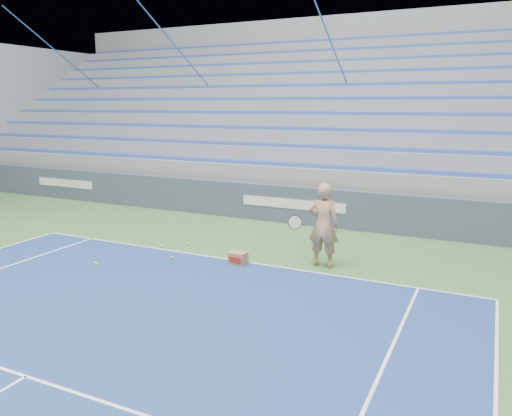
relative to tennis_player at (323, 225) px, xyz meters
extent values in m
cube|color=white|center=(-2.03, -0.50, -0.91)|extent=(10.97, 0.05, 0.00)
cube|color=white|center=(-2.03, -5.98, -0.91)|extent=(8.23, 0.05, 0.00)
cube|color=#3C455B|center=(-2.03, 3.50, -0.37)|extent=(30.00, 0.30, 1.10)
cube|color=white|center=(-11.03, 3.34, -0.32)|extent=(2.60, 0.02, 0.28)
cube|color=white|center=(-2.03, 3.34, -0.32)|extent=(3.20, 0.02, 0.28)
cube|color=gray|center=(-2.03, 8.05, -0.37)|extent=(30.00, 8.50, 1.10)
cube|color=gray|center=(-2.03, 8.05, 0.43)|extent=(30.00, 8.50, 0.50)
cube|color=#3151B4|center=(-2.03, 4.18, 0.73)|extent=(29.60, 0.42, 0.11)
cube|color=gray|center=(-2.03, 8.48, 0.93)|extent=(30.00, 7.65, 0.50)
cube|color=#3151B4|center=(-2.03, 5.03, 1.23)|extent=(29.60, 0.42, 0.11)
cube|color=gray|center=(-2.03, 8.90, 1.43)|extent=(30.00, 6.80, 0.50)
cube|color=#3151B4|center=(-2.03, 5.88, 1.73)|extent=(29.60, 0.42, 0.11)
cube|color=gray|center=(-2.03, 9.33, 1.93)|extent=(30.00, 5.95, 0.50)
cube|color=#3151B4|center=(-2.03, 6.73, 2.23)|extent=(29.60, 0.42, 0.11)
cube|color=gray|center=(-2.03, 9.75, 2.43)|extent=(30.00, 5.10, 0.50)
cube|color=#3151B4|center=(-2.03, 7.58, 2.73)|extent=(29.60, 0.42, 0.11)
cube|color=gray|center=(-2.03, 10.18, 2.93)|extent=(30.00, 4.25, 0.50)
cube|color=#3151B4|center=(-2.03, 8.43, 3.23)|extent=(29.60, 0.42, 0.11)
cube|color=gray|center=(-2.03, 10.60, 3.43)|extent=(30.00, 3.40, 0.50)
cube|color=#3151B4|center=(-2.03, 9.28, 3.73)|extent=(29.60, 0.42, 0.11)
cube|color=gray|center=(-2.03, 11.03, 3.93)|extent=(30.00, 2.55, 0.50)
cube|color=#3151B4|center=(-2.03, 10.13, 4.23)|extent=(29.60, 0.42, 0.11)
cube|color=gray|center=(-2.03, 11.45, 4.43)|extent=(30.00, 1.70, 0.50)
cube|color=#3151B4|center=(-2.03, 10.98, 4.73)|extent=(29.60, 0.42, 0.11)
cube|color=gray|center=(-2.03, 11.88, 4.93)|extent=(30.00, 0.85, 0.50)
cube|color=#3151B4|center=(-2.03, 11.83, 5.23)|extent=(29.60, 0.42, 0.11)
cube|color=gray|center=(-17.18, 8.05, 2.13)|extent=(0.30, 8.80, 6.10)
cube|color=gray|center=(-2.03, 12.60, 2.73)|extent=(31.00, 0.40, 7.30)
cylinder|color=#326FB0|center=(-14.03, 8.05, 3.68)|extent=(0.05, 8.53, 5.04)
cylinder|color=#326FB0|center=(-8.03, 8.05, 3.68)|extent=(0.05, 8.53, 5.04)
cylinder|color=#326FB0|center=(-2.03, 8.05, 3.68)|extent=(0.05, 8.53, 5.04)
imported|color=tan|center=(0.00, 0.00, 0.00)|extent=(0.68, 0.46, 1.84)
cylinder|color=black|center=(-0.35, -0.25, 0.03)|extent=(0.12, 0.27, 0.08)
cylinder|color=beige|center=(-0.45, -0.53, 0.13)|extent=(0.29, 0.16, 0.28)
torus|color=black|center=(-0.45, -0.53, 0.13)|extent=(0.31, 0.18, 0.30)
cube|color=#9A704A|center=(-1.71, -0.68, -0.78)|extent=(0.39, 0.31, 0.28)
cube|color=#B21E19|center=(-1.71, -0.82, -0.78)|extent=(0.30, 0.04, 0.12)
sphere|color=#B5DB2C|center=(-4.45, -2.11, -0.89)|extent=(0.07, 0.07, 0.07)
sphere|color=#B5DB2C|center=(-4.55, -2.06, -0.89)|extent=(0.07, 0.07, 0.07)
sphere|color=#B5DB2C|center=(-3.25, -1.03, -0.89)|extent=(0.07, 0.07, 0.07)
sphere|color=#B5DB2C|center=(-3.54, 0.08, -0.89)|extent=(0.07, 0.07, 0.07)
sphere|color=#B5DB2C|center=(-4.01, -0.33, -0.89)|extent=(0.07, 0.07, 0.07)
camera|label=1|loc=(3.19, -9.98, 2.55)|focal=35.00mm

